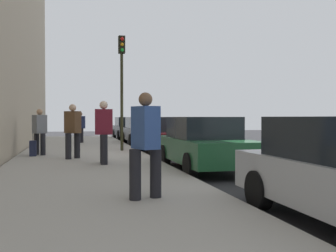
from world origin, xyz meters
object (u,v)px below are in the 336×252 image
parked_car_black (129,128)px  parked_car_maroon (166,135)px  pedestrian_burgundy_coat (104,130)px  pedestrian_brown_coat (73,130)px  traffic_light_pole (122,74)px  pedestrian_grey_coat (40,130)px  pedestrian_blue_coat (146,142)px  parked_car_charcoal (143,131)px  rolling_suitcase (33,148)px  parked_car_green (204,144)px  pedestrian_navy_coat (80,126)px

parked_car_black → parked_car_maroon: (11.48, -0.00, -0.00)m
parked_car_maroon → pedestrian_burgundy_coat: size_ratio=2.26×
parked_car_maroon → pedestrian_brown_coat: size_ratio=2.32×
parked_car_black → traffic_light_pole: bearing=-9.1°
pedestrian_grey_coat → pedestrian_burgundy_coat: 3.89m
parked_car_maroon → pedestrian_blue_coat: bearing=-15.2°
pedestrian_blue_coat → parked_car_charcoal: bearing=170.3°
rolling_suitcase → parked_car_black: bearing=158.4°
pedestrian_brown_coat → rolling_suitcase: pedestrian_brown_coat is taller
parked_car_maroon → pedestrian_blue_coat: 9.88m
parked_car_charcoal → rolling_suitcase: parked_car_charcoal is taller
pedestrian_grey_coat → pedestrian_brown_coat: 1.98m
parked_car_black → pedestrian_brown_coat: (14.13, -3.76, 0.34)m
parked_car_green → pedestrian_grey_coat: bearing=-131.5°
traffic_light_pole → rolling_suitcase: size_ratio=5.17×
parked_car_maroon → pedestrian_grey_coat: (1.05, -4.91, 0.27)m
parked_car_charcoal → pedestrian_blue_coat: size_ratio=2.46×
pedestrian_blue_coat → pedestrian_navy_coat: bearing=-177.1°
pedestrian_brown_coat → pedestrian_grey_coat: bearing=-144.3°
pedestrian_brown_coat → traffic_light_pole: size_ratio=0.38×
parked_car_maroon → pedestrian_navy_coat: size_ratio=2.54×
parked_car_charcoal → pedestrian_brown_coat: size_ratio=2.44×
parked_car_black → pedestrian_navy_coat: pedestrian_navy_coat is taller
parked_car_charcoal → pedestrian_blue_coat: pedestrian_blue_coat is taller
pedestrian_grey_coat → traffic_light_pole: traffic_light_pole is taller
parked_car_black → pedestrian_grey_coat: size_ratio=2.67×
parked_car_green → pedestrian_burgundy_coat: size_ratio=2.38×
parked_car_charcoal → parked_car_black: bearing=179.7°
parked_car_charcoal → traffic_light_pole: size_ratio=0.94×
pedestrian_navy_coat → parked_car_maroon: bearing=31.1°
rolling_suitcase → pedestrian_brown_coat: bearing=47.8°
traffic_light_pole → rolling_suitcase: traffic_light_pole is taller
pedestrian_brown_coat → parked_car_charcoal: bearing=155.4°
pedestrian_navy_coat → traffic_light_pole: bearing=16.1°
parked_car_charcoal → pedestrian_blue_coat: bearing=-9.7°
parked_car_green → pedestrian_blue_coat: pedestrian_blue_coat is taller
pedestrian_navy_coat → pedestrian_grey_coat: pedestrian_grey_coat is taller
parked_car_black → traffic_light_pole: (11.28, -1.81, 2.51)m
parked_car_black → traffic_light_pole: traffic_light_pole is taller
parked_car_black → pedestrian_brown_coat: bearing=-14.9°
parked_car_charcoal → parked_car_green: (10.79, -0.11, -0.00)m
parked_car_black → rolling_suitcase: size_ratio=4.91×
parked_car_maroon → pedestrian_brown_coat: bearing=-54.8°
parked_car_charcoal → pedestrian_grey_coat: (6.56, -4.89, 0.27)m
pedestrian_brown_coat → pedestrian_blue_coat: (6.88, 1.17, -0.01)m
parked_car_maroon → parked_car_black: bearing=180.0°
pedestrian_grey_coat → rolling_suitcase: pedestrian_grey_coat is taller
parked_car_charcoal → rolling_suitcase: 8.60m
parked_car_black → pedestrian_burgundy_coat: bearing=-10.3°
parked_car_maroon → pedestrian_brown_coat: (2.65, -3.76, 0.34)m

